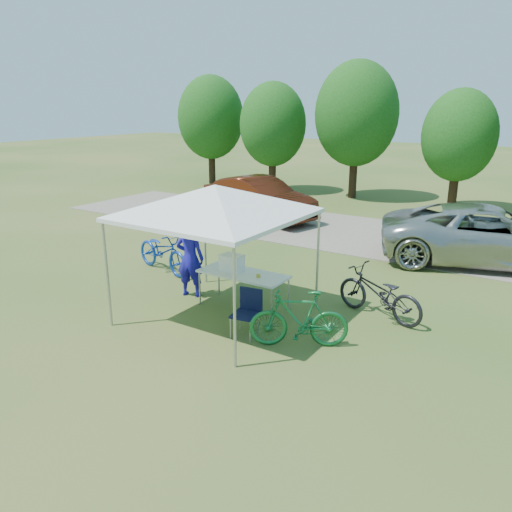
% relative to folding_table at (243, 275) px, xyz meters
% --- Properties ---
extents(ground, '(100.00, 100.00, 0.00)m').
position_rel_folding_table_xyz_m(ground, '(-0.19, -0.65, -0.75)').
color(ground, '#2D5119').
rests_on(ground, ground).
extents(gravel_strip, '(24.00, 5.00, 0.02)m').
position_rel_folding_table_xyz_m(gravel_strip, '(-0.19, 7.35, -0.74)').
color(gravel_strip, gray).
rests_on(gravel_strip, ground).
extents(canopy, '(4.53, 4.53, 3.00)m').
position_rel_folding_table_xyz_m(canopy, '(-0.19, -0.65, 1.90)').
color(canopy, '#A5A5AA').
rests_on(canopy, ground).
extents(treeline, '(24.89, 4.28, 6.30)m').
position_rel_folding_table_xyz_m(treeline, '(-0.48, 13.39, 2.78)').
color(treeline, '#382314').
rests_on(treeline, ground).
extents(folding_table, '(1.93, 0.80, 0.79)m').
position_rel_folding_table_xyz_m(folding_table, '(0.00, 0.00, 0.00)').
color(folding_table, white).
rests_on(folding_table, ground).
extents(folding_chair, '(0.52, 0.54, 0.89)m').
position_rel_folding_table_xyz_m(folding_chair, '(0.78, -0.99, -0.22)').
color(folding_chair, black).
rests_on(folding_chair, ground).
extents(cooler, '(0.49, 0.33, 0.35)m').
position_rel_folding_table_xyz_m(cooler, '(-0.29, 0.00, 0.22)').
color(cooler, white).
rests_on(cooler, folding_table).
extents(ice_cream_cup, '(0.09, 0.09, 0.07)m').
position_rel_folding_table_xyz_m(ice_cream_cup, '(0.41, -0.05, 0.08)').
color(ice_cream_cup, gold).
rests_on(ice_cream_cup, folding_table).
extents(cyclist, '(0.74, 0.59, 1.78)m').
position_rel_folding_table_xyz_m(cyclist, '(-1.41, -0.04, 0.14)').
color(cyclist, '#1813A1').
rests_on(cyclist, ground).
extents(bike_blue, '(2.17, 1.17, 1.08)m').
position_rel_folding_table_xyz_m(bike_blue, '(-3.15, 0.89, -0.21)').
color(bike_blue, '#11379A').
rests_on(bike_blue, ground).
extents(bike_green, '(1.79, 1.34, 1.07)m').
position_rel_folding_table_xyz_m(bike_green, '(1.83, -0.91, -0.21)').
color(bike_green, '#166633').
rests_on(bike_green, ground).
extents(bike_dark, '(2.09, 1.16, 1.04)m').
position_rel_folding_table_xyz_m(bike_dark, '(2.59, 1.10, -0.23)').
color(bike_dark, black).
rests_on(bike_dark, ground).
extents(minivan, '(6.20, 4.18, 1.58)m').
position_rel_folding_table_xyz_m(minivan, '(3.83, 6.18, 0.06)').
color(minivan, '#B6B6B1').
rests_on(minivan, gravel_strip).
extents(sedan, '(4.99, 2.71, 1.56)m').
position_rel_folding_table_xyz_m(sedan, '(-4.37, 7.45, 0.05)').
color(sedan, '#521C0D').
rests_on(sedan, gravel_strip).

